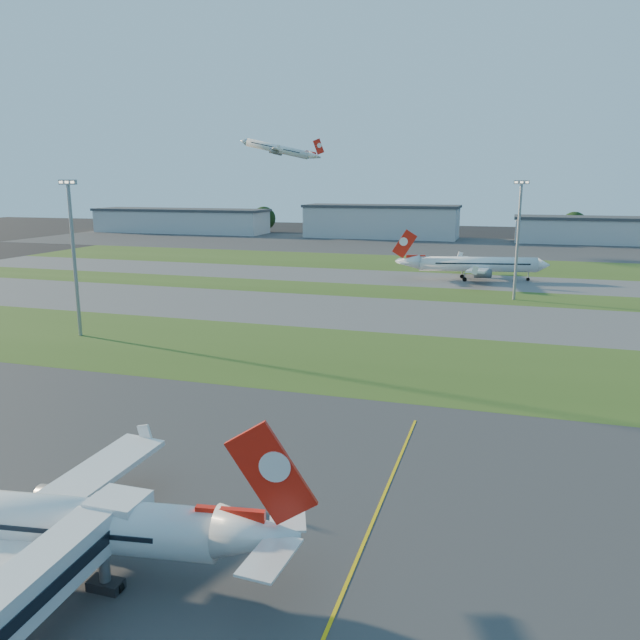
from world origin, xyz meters
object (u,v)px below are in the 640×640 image
at_px(light_mast_west, 73,248).
at_px(airliner_parked, 28,520).
at_px(light_mast_centre, 518,232).
at_px(airliner_taxiing, 476,265).

bearing_deg(light_mast_west, airliner_parked, -54.83).
relative_size(light_mast_west, light_mast_centre, 1.00).
relative_size(airliner_taxiing, light_mast_west, 1.45).
bearing_deg(light_mast_west, airliner_taxiing, 53.94).
xyz_separation_m(airliner_taxiing, light_mast_centre, (9.81, -26.67, 10.67)).
bearing_deg(light_mast_centre, airliner_taxiing, 110.19).
xyz_separation_m(light_mast_west, light_mast_centre, (70.00, 56.00, 0.00)).
xyz_separation_m(airliner_taxiing, light_mast_west, (-60.19, -82.67, 10.67)).
distance_m(airliner_parked, airliner_taxiing, 140.26).
height_order(airliner_parked, airliner_taxiing, airliner_taxiing).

